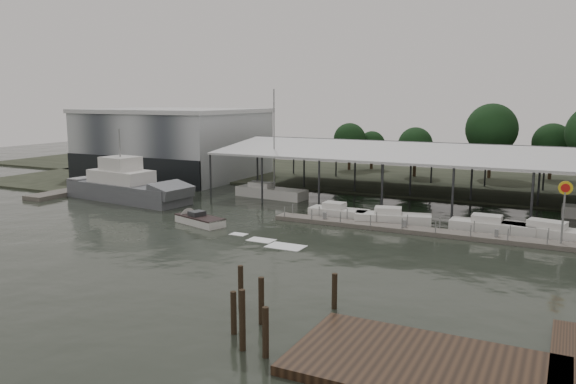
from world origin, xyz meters
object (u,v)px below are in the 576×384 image
at_px(grey_trawler, 128,187).
at_px(white_sailboat, 270,192).
at_px(shell_fuel_sign, 564,201).
at_px(speedboat_underway, 197,220).

xyz_separation_m(grey_trawler, white_sailboat, (14.24, 9.42, -0.92)).
xyz_separation_m(shell_fuel_sign, white_sailboat, (-32.61, 10.01, -3.27)).
distance_m(grey_trawler, speedboat_underway, 16.26).
relative_size(grey_trawler, speedboat_underway, 1.05).
xyz_separation_m(shell_fuel_sign, grey_trawler, (-46.85, 0.59, -2.35)).
relative_size(shell_fuel_sign, white_sailboat, 0.41).
bearing_deg(shell_fuel_sign, white_sailboat, 162.93).
bearing_deg(speedboat_underway, grey_trawler, -6.32).
relative_size(grey_trawler, white_sailboat, 1.32).
bearing_deg(white_sailboat, speedboat_underway, -82.36).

